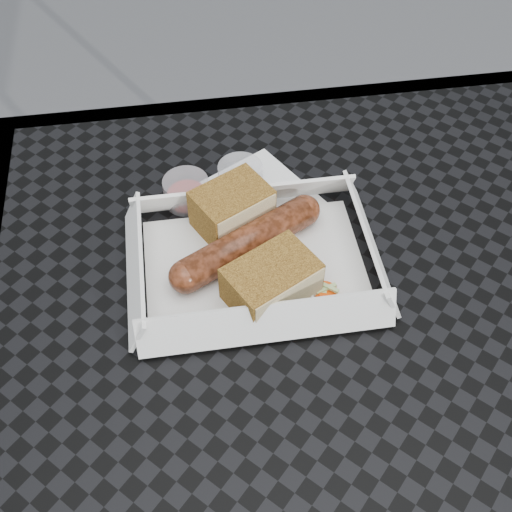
% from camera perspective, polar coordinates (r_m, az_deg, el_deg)
% --- Properties ---
extents(patio_table, '(0.80, 0.80, 0.74)m').
position_cam_1_polar(patio_table, '(0.68, 11.13, -11.50)').
color(patio_table, black).
rests_on(patio_table, ground).
extents(food_tray, '(0.22, 0.15, 0.00)m').
position_cam_1_polar(food_tray, '(0.65, -0.13, -0.89)').
color(food_tray, white).
rests_on(food_tray, patio_table).
extents(bratwurst, '(0.16, 0.10, 0.03)m').
position_cam_1_polar(bratwurst, '(0.65, -0.77, 1.24)').
color(bratwurst, brown).
rests_on(bratwurst, food_tray).
extents(bread_near, '(0.09, 0.08, 0.05)m').
position_cam_1_polar(bread_near, '(0.67, -2.15, 4.28)').
color(bread_near, olive).
rests_on(bread_near, food_tray).
extents(bread_far, '(0.10, 0.09, 0.04)m').
position_cam_1_polar(bread_far, '(0.61, 1.37, -2.27)').
color(bread_far, olive).
rests_on(bread_far, food_tray).
extents(veg_garnish, '(0.03, 0.03, 0.00)m').
position_cam_1_polar(veg_garnish, '(0.63, 5.67, -3.62)').
color(veg_garnish, '#F74A0A').
rests_on(veg_garnish, food_tray).
extents(napkin, '(0.16, 0.16, 0.00)m').
position_cam_1_polar(napkin, '(0.72, -0.08, 5.04)').
color(napkin, white).
rests_on(napkin, patio_table).
extents(condiment_cup_sauce, '(0.05, 0.05, 0.03)m').
position_cam_1_polar(condiment_cup_sauce, '(0.71, -6.21, 5.77)').
color(condiment_cup_sauce, maroon).
rests_on(condiment_cup_sauce, patio_table).
extents(condiment_cup_empty, '(0.05, 0.05, 0.03)m').
position_cam_1_polar(condiment_cup_empty, '(0.72, -1.40, 7.07)').
color(condiment_cup_empty, silver).
rests_on(condiment_cup_empty, patio_table).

